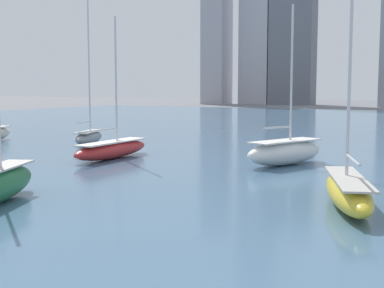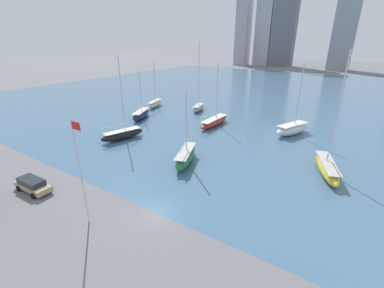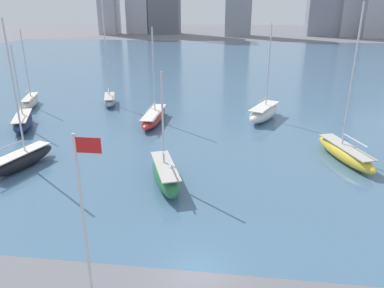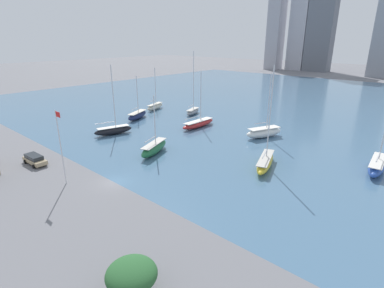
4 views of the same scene
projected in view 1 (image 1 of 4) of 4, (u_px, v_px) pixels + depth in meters
harbor_water at (324, 129)px, 79.53m from camera, size 180.00×140.00×0.00m
sailboat_red at (112, 149)px, 47.41m from camera, size 2.32×10.12×12.50m
sailboat_white at (285, 152)px, 43.42m from camera, size 5.67×8.69×12.88m
sailboat_gray at (89, 136)px, 58.86m from camera, size 3.86×6.93×16.20m
sailboat_yellow at (348, 190)px, 28.13m from camera, size 5.02×9.70×15.58m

